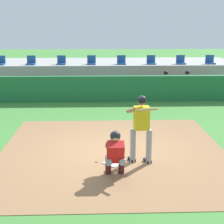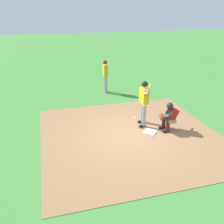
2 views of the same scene
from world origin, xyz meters
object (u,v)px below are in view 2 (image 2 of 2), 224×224
batter_at_plate (144,100)px  catcher_crouched (169,116)px  on_deck_batter (105,74)px  home_plate (150,132)px

batter_at_plate → catcher_crouched: size_ratio=1.06×
batter_at_plate → catcher_crouched: bearing=-133.6°
batter_at_plate → on_deck_batter: 4.38m
home_plate → catcher_crouched: catcher_crouched is taller
home_plate → batter_at_plate: (0.69, 0.03, 1.01)m
catcher_crouched → on_deck_batter: 5.22m
on_deck_batter → catcher_crouched: bearing=-166.8°
catcher_crouched → on_deck_batter: size_ratio=0.95×
home_plate → batter_at_plate: bearing=2.6°
catcher_crouched → on_deck_batter: bearing=13.2°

